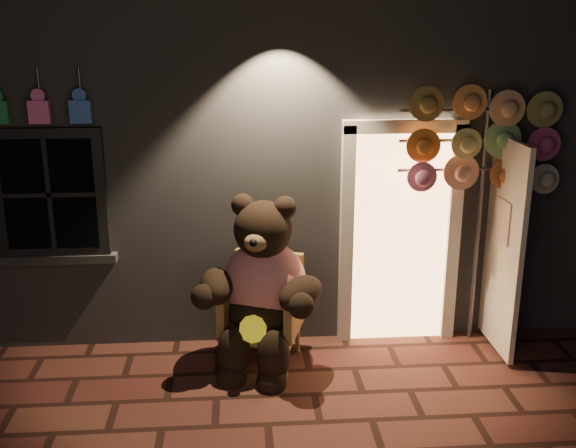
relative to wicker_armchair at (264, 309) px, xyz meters
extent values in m
plane|color=#562C21|center=(-0.02, -1.11, -0.50)|extent=(60.00, 60.00, 0.00)
cube|color=slate|center=(-0.02, 2.89, 1.15)|extent=(7.00, 5.00, 3.30)
cube|color=black|center=(-1.92, 0.35, 1.05)|extent=(1.00, 0.10, 1.20)
cube|color=black|center=(-1.92, 0.32, 1.05)|extent=(0.82, 0.06, 1.02)
cube|color=slate|center=(-1.92, 0.35, 0.42)|extent=(1.10, 0.14, 0.08)
cube|color=#ECA96A|center=(1.33, 0.37, 0.55)|extent=(0.92, 0.10, 2.10)
cube|color=beige|center=(0.81, 0.33, 0.55)|extent=(0.12, 0.12, 2.20)
cube|color=beige|center=(1.85, 0.33, 0.55)|extent=(0.12, 0.12, 2.20)
cube|color=beige|center=(1.33, 0.33, 1.63)|extent=(1.16, 0.12, 0.12)
cube|color=beige|center=(2.23, -0.01, 0.55)|extent=(0.05, 0.80, 2.00)
cube|color=pink|center=(-1.92, 0.27, 1.80)|extent=(0.18, 0.07, 0.20)
cylinder|color=#59595E|center=(-1.92, 0.33, 2.05)|extent=(0.02, 0.02, 0.25)
cube|color=#3664C0|center=(-1.57, 0.27, 1.80)|extent=(0.18, 0.07, 0.20)
cylinder|color=#59595E|center=(-1.57, 0.33, 2.05)|extent=(0.02, 0.02, 0.25)
cube|color=#A1803E|center=(-0.02, -0.08, -0.15)|extent=(0.80, 0.77, 0.09)
cube|color=#A1803E|center=(0.06, 0.19, 0.17)|extent=(0.64, 0.26, 0.65)
cube|color=#A1803E|center=(-0.32, 0.00, 0.03)|extent=(0.24, 0.55, 0.37)
cube|color=#A1803E|center=(0.26, -0.19, 0.03)|extent=(0.24, 0.55, 0.37)
cylinder|color=#A1803E|center=(-0.37, -0.24, -0.35)|extent=(0.05, 0.05, 0.30)
cylinder|color=#A1803E|center=(0.17, -0.41, -0.35)|extent=(0.05, 0.05, 0.30)
cylinder|color=#A1803E|center=(-0.21, 0.25, -0.35)|extent=(0.05, 0.05, 0.30)
cylinder|color=#A1803E|center=(0.32, 0.09, -0.35)|extent=(0.05, 0.05, 0.30)
ellipsoid|color=red|center=(0.01, -0.02, 0.27)|extent=(0.92, 0.81, 0.81)
ellipsoid|color=black|center=(-0.02, -0.10, 0.03)|extent=(0.76, 0.70, 0.38)
sphere|color=black|center=(-0.01, -0.07, 0.80)|extent=(0.65, 0.65, 0.52)
sphere|color=black|center=(-0.18, 0.02, 1.00)|extent=(0.20, 0.20, 0.20)
sphere|color=black|center=(0.19, -0.09, 1.00)|extent=(0.20, 0.20, 0.20)
ellipsoid|color=brown|center=(-0.08, -0.30, 0.75)|extent=(0.24, 0.20, 0.16)
ellipsoid|color=black|center=(-0.43, -0.14, 0.30)|extent=(0.32, 0.54, 0.29)
ellipsoid|color=black|center=(0.30, -0.37, 0.30)|extent=(0.55, 0.60, 0.29)
ellipsoid|color=black|center=(-0.29, -0.37, -0.24)|extent=(0.29, 0.29, 0.50)
ellipsoid|color=black|center=(0.06, -0.48, -0.24)|extent=(0.29, 0.29, 0.50)
sphere|color=black|center=(-0.31, -0.44, -0.44)|extent=(0.27, 0.27, 0.27)
sphere|color=black|center=(0.04, -0.54, -0.44)|extent=(0.27, 0.27, 0.27)
cylinder|color=yellow|center=(-0.12, -0.43, 0.01)|extent=(0.27, 0.17, 0.24)
cylinder|color=#59595E|center=(2.07, 0.27, 0.74)|extent=(0.04, 0.04, 2.46)
cylinder|color=#59595E|center=(1.80, 0.25, 1.78)|extent=(1.09, 0.03, 0.03)
cylinder|color=#59595E|center=(1.80, 0.25, 1.51)|extent=(1.09, 0.03, 0.03)
cylinder|color=#59595E|center=(1.80, 0.25, 1.24)|extent=(1.09, 0.03, 0.03)
cylinder|color=olive|center=(1.48, 0.19, 1.83)|extent=(0.31, 0.11, 0.31)
cylinder|color=#EB9146|center=(1.84, 0.16, 1.83)|extent=(0.31, 0.11, 0.31)
cylinder|color=#E9AA6C|center=(2.21, 0.13, 1.83)|extent=(0.31, 0.11, 0.31)
cylinder|color=olive|center=(2.57, 0.19, 1.83)|extent=(0.31, 0.11, 0.31)
cylinder|color=orange|center=(1.48, 0.16, 1.51)|extent=(0.31, 0.11, 0.31)
cylinder|color=#EAD576|center=(1.84, 0.13, 1.51)|extent=(0.31, 0.11, 0.31)
cylinder|color=#78AC65|center=(2.21, 0.19, 1.51)|extent=(0.31, 0.11, 0.31)
cylinder|color=#C74686|center=(2.57, 0.16, 1.51)|extent=(0.31, 0.11, 0.31)
cylinder|color=#CA6B84|center=(1.48, 0.13, 1.19)|extent=(0.31, 0.11, 0.31)
cylinder|color=#E8A387|center=(1.84, 0.19, 1.19)|extent=(0.31, 0.11, 0.31)
cylinder|color=#AC6234|center=(2.21, 0.16, 1.19)|extent=(0.31, 0.11, 0.31)
cylinder|color=beige|center=(2.57, 0.13, 1.19)|extent=(0.31, 0.11, 0.31)
camera|label=1|loc=(-0.21, -5.73, 2.58)|focal=42.00mm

